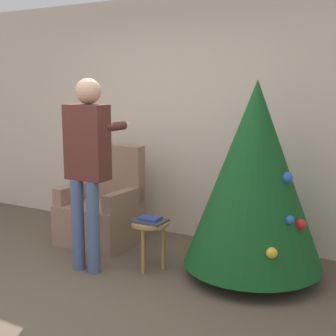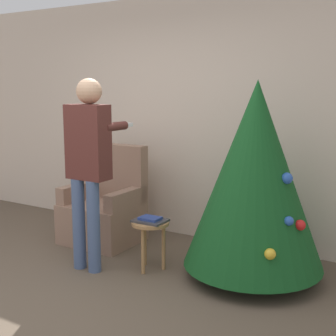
{
  "view_description": "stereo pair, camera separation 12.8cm",
  "coord_description": "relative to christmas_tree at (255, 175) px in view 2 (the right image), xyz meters",
  "views": [
    {
      "loc": [
        2.59,
        -2.46,
        1.72
      ],
      "look_at": [
        0.56,
        1.12,
        0.99
      ],
      "focal_mm": 50.0,
      "sensor_mm": 36.0,
      "label": 1
    },
    {
      "loc": [
        2.7,
        -2.39,
        1.72
      ],
      "look_at": [
        0.56,
        1.12,
        0.99
      ],
      "focal_mm": 50.0,
      "sensor_mm": 36.0,
      "label": 2
    }
  ],
  "objects": [
    {
      "name": "book",
      "position": [
        -0.89,
        -0.33,
        -0.44
      ],
      "size": [
        0.19,
        0.14,
        0.02
      ],
      "color": "navy",
      "rests_on": "laptop"
    },
    {
      "name": "side_stool",
      "position": [
        -0.89,
        -0.33,
        -0.56
      ],
      "size": [
        0.35,
        0.35,
        0.47
      ],
      "color": "#A37547",
      "rests_on": "ground_plane"
    },
    {
      "name": "wall_back",
      "position": [
        -1.26,
        0.79,
        0.41
      ],
      "size": [
        8.0,
        0.06,
        2.7
      ],
      "color": "beige",
      "rests_on": "ground_plane"
    },
    {
      "name": "ground_plane",
      "position": [
        -1.26,
        -1.44,
        -0.94
      ],
      "size": [
        14.0,
        14.0,
        0.0
      ],
      "primitive_type": "plane",
      "color": "brown"
    },
    {
      "name": "christmas_tree",
      "position": [
        0.0,
        0.0,
        0.0
      ],
      "size": [
        1.25,
        1.25,
        1.77
      ],
      "color": "brown",
      "rests_on": "ground_plane"
    },
    {
      "name": "laptop",
      "position": [
        -0.89,
        -0.33,
        -0.47
      ],
      "size": [
        0.3,
        0.23,
        0.02
      ],
      "color": "#38383D",
      "rests_on": "side_stool"
    },
    {
      "name": "person_standing",
      "position": [
        -1.4,
        -0.59,
        0.13
      ],
      "size": [
        0.42,
        0.57,
        1.78
      ],
      "color": "#475B84",
      "rests_on": "ground_plane"
    },
    {
      "name": "armchair",
      "position": [
        -1.78,
        0.11,
        -0.59
      ],
      "size": [
        0.78,
        0.68,
        1.07
      ],
      "color": "#93705B",
      "rests_on": "ground_plane"
    }
  ]
}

